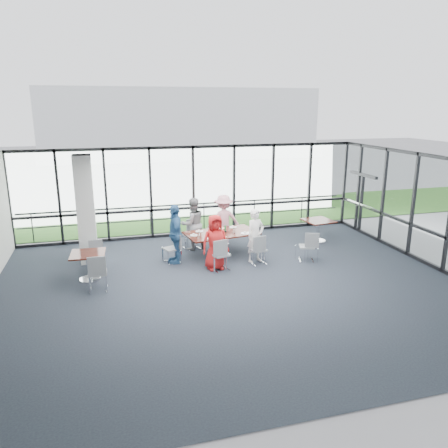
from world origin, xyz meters
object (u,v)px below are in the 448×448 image
object	(u,v)px
chair_main_fr	(220,231)
chair_main_end	(171,249)
chair_spare_lb	(96,256)
chair_main_fl	(191,235)
chair_main_nr	(258,250)
diner_near_left	(215,242)
diner_near_right	(255,236)
main_table	(221,236)
chair_spare_la	(97,273)
side_table_left	(88,257)
structural_column	(86,210)
chair_spare_r	(307,247)
chair_main_nl	(220,255)
side_table_right	(318,223)
diner_end	(175,234)
diner_far_left	(193,224)
diner_far_right	(224,220)

from	to	relation	value
chair_main_fr	chair_main_end	xyz separation A→B (m)	(-1.86, -1.34, -0.01)
chair_spare_lb	chair_main_fl	bearing A→B (deg)	-162.25
chair_main_nr	chair_main_fl	distance (m)	2.51
diner_near_left	chair_main_fr	bearing A→B (deg)	66.36
diner_near_right	chair_main_end	xyz separation A→B (m)	(-2.43, 0.57, -0.37)
chair_main_end	main_table	bearing A→B (deg)	77.99
chair_spare_la	chair_main_end	bearing A→B (deg)	37.73
chair_main_fr	chair_spare_lb	xyz separation A→B (m)	(-4.02, -1.40, -0.03)
side_table_left	chair_main_end	distance (m)	2.46
structural_column	side_table_left	size ratio (longest dim) A/B	3.38
structural_column	chair_main_fl	xyz separation A→B (m)	(3.19, 0.43, -1.14)
side_table_left	chair_spare_lb	size ratio (longest dim) A/B	1.15
chair_spare_r	chair_spare_la	bearing A→B (deg)	-155.11
diner_near_left	chair_main_nl	size ratio (longest dim) A/B	1.72
main_table	chair_main_nr	bearing A→B (deg)	-58.53
chair_main_fl	chair_main_end	world-z (taller)	chair_main_fl
diner_near_right	chair_spare_r	distance (m)	1.59
diner_near_right	chair_spare_la	distance (m)	4.65
chair_main_fl	chair_spare_la	distance (m)	3.98
chair_spare_la	chair_main_nr	bearing A→B (deg)	10.89
side_table_right	chair_spare_lb	xyz separation A→B (m)	(-7.34, -0.84, -0.23)
diner_end	chair_main_fl	distance (m)	1.41
chair_spare_lb	side_table_right	bearing A→B (deg)	-177.55
side_table_right	chair_main_nr	size ratio (longest dim) A/B	1.18
side_table_left	chair_main_end	world-z (taller)	chair_main_end
diner_end	diner_near_left	bearing A→B (deg)	52.24
side_table_left	chair_main_fr	world-z (taller)	chair_main_fr
chair_main_nr	side_table_left	bearing A→B (deg)	170.68
chair_main_fl	chair_spare_r	world-z (taller)	chair_main_fl
side_table_left	chair_main_fr	xyz separation A→B (m)	(4.20, 2.07, -0.19)
side_table_right	diner_far_left	bearing A→B (deg)	176.19
diner_near_left	chair_main_end	world-z (taller)	diner_near_left
diner_end	chair_spare_lb	bearing A→B (deg)	-86.23
diner_far_left	chair_main_nr	xyz separation A→B (m)	(1.57, -1.85, -0.41)
chair_main_end	side_table_right	bearing A→B (deg)	79.26
chair_main_fl	diner_near_right	bearing A→B (deg)	112.93
diner_near_right	diner_far_right	distance (m)	1.91
chair_spare_lb	chair_main_fr	bearing A→B (deg)	-164.86
diner_near_right	chair_spare_la	size ratio (longest dim) A/B	1.70
side_table_right	chair_spare_la	distance (m)	7.65
chair_main_fl	chair_main_end	distance (m)	1.41
diner_far_left	chair_spare_lb	world-z (taller)	diner_far_left
chair_main_fl	side_table_right	bearing A→B (deg)	154.94
diner_far_right	chair_spare_la	distance (m)	4.96
main_table	chair_main_end	distance (m)	1.62
chair_spare_lb	side_table_left	bearing A→B (deg)	71.17
chair_main_nl	chair_spare_la	distance (m)	3.39
main_table	diner_near_right	bearing A→B (deg)	-51.50
side_table_left	diner_near_left	bearing A→B (deg)	-1.91
main_table	side_table_right	xyz separation A→B (m)	(3.59, 0.57, -0.00)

